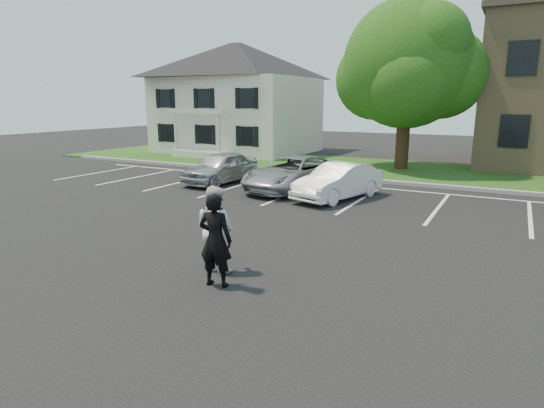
% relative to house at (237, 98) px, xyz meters
% --- Properties ---
extents(ground_plane, '(90.00, 90.00, 0.00)m').
position_rel_house_xyz_m(ground_plane, '(13.00, -19.97, -3.83)').
color(ground_plane, black).
rests_on(ground_plane, ground).
extents(curb, '(40.00, 0.30, 0.15)m').
position_rel_house_xyz_m(curb, '(13.00, -7.97, -3.75)').
color(curb, gray).
rests_on(curb, ground).
extents(grass_strip, '(44.00, 8.00, 0.08)m').
position_rel_house_xyz_m(grass_strip, '(13.00, -3.97, -3.79)').
color(grass_strip, '#274C19').
rests_on(grass_strip, ground).
extents(stall_lines, '(34.00, 5.36, 0.01)m').
position_rel_house_xyz_m(stall_lines, '(14.40, -11.02, -3.82)').
color(stall_lines, silver).
rests_on(stall_lines, ground).
extents(house, '(10.30, 9.22, 7.60)m').
position_rel_house_xyz_m(house, '(0.00, 0.00, 0.00)').
color(house, beige).
rests_on(house, ground).
extents(tree, '(7.80, 7.20, 8.80)m').
position_rel_house_xyz_m(tree, '(12.66, -3.28, 1.52)').
color(tree, black).
rests_on(tree, ground).
extents(man_black_suit, '(0.76, 0.56, 1.91)m').
position_rel_house_xyz_m(man_black_suit, '(12.92, -21.19, -2.88)').
color(man_black_suit, black).
rests_on(man_black_suit, ground).
extents(man_white_shirt, '(1.02, 0.85, 1.88)m').
position_rel_house_xyz_m(man_white_shirt, '(12.40, -20.46, -2.89)').
color(man_white_shirt, silver).
rests_on(man_white_shirt, ground).
extents(car_silver_west, '(1.99, 4.25, 1.41)m').
position_rel_house_xyz_m(car_silver_west, '(6.29, -11.37, -3.13)').
color(car_silver_west, '#B9B8BE').
rests_on(car_silver_west, ground).
extents(car_silver_minivan, '(3.01, 5.32, 1.40)m').
position_rel_house_xyz_m(car_silver_minivan, '(9.90, -11.38, -3.13)').
color(car_silver_minivan, '#A0A3A8').
rests_on(car_silver_minivan, ground).
extents(car_white_sedan, '(2.49, 4.30, 1.34)m').
position_rel_house_xyz_m(car_white_sedan, '(12.18, -12.16, -3.16)').
color(car_white_sedan, white).
rests_on(car_white_sedan, ground).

